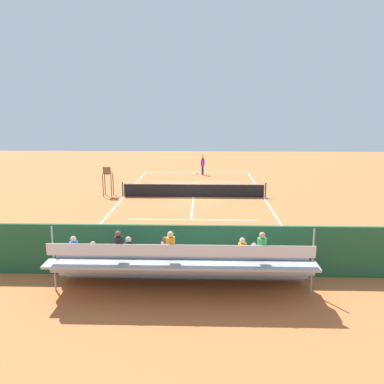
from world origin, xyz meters
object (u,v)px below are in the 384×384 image
Objects in this scene: tennis_net at (194,190)px; bleacher_stand at (179,264)px; umpire_chair at (108,178)px; tennis_ball_near at (220,180)px; equipment_bag at (198,265)px; tennis_player at (203,164)px; courtside_bench at (236,255)px; tennis_racket at (195,174)px.

bleacher_stand is (0.11, 15.37, 0.47)m from tennis_net.
tennis_ball_near is at bearing -140.93° from umpire_chair.
tennis_player is at bearing -90.12° from equipment_bag.
umpire_chair is at bearing 39.07° from tennis_ball_near.
tennis_net is at bearing -81.22° from courtside_bench.
equipment_bag is 23.76m from tennis_racket.
equipment_bag is 0.47× the size of tennis_player.
tennis_ball_near is at bearing -106.96° from tennis_net.
bleacher_stand is 3.04m from courtside_bench.
equipment_bag is 23.19m from tennis_player.
umpire_chair is at bearing -68.62° from bleacher_stand.
umpire_chair reaches higher than tennis_ball_near.
umpire_chair reaches higher than tennis_player.
equipment_bag is 13.64× the size of tennis_ball_near.
tennis_ball_near is at bearing -90.20° from courtside_bench.
equipment_bag reaches higher than tennis_ball_near.
tennis_ball_near is at bearing -94.47° from equipment_bag.
umpire_chair is (6.09, -15.57, 0.34)m from bleacher_stand.
umpire_chair is 11.73m from tennis_player.
bleacher_stand is 5.03× the size of courtside_bench.
bleacher_stand is 137.27× the size of tennis_ball_near.
umpire_chair is at bearing 59.33° from tennis_racket.
tennis_racket is (2.23, -23.62, -0.54)m from courtside_bench.
courtside_bench is at bearing -175.18° from equipment_bag.
tennis_net is at bearing -90.40° from bleacher_stand.
courtside_bench is 23.73m from tennis_racket.
bleacher_stand reaches higher than courtside_bench.
equipment_bag is (1.52, 0.13, -0.38)m from courtside_bench.
tennis_net reaches higher than equipment_bag.
tennis_player is at bearing -93.37° from tennis_net.
tennis_net is 1.14× the size of bleacher_stand.
tennis_player is at bearing -86.34° from courtside_bench.
courtside_bench is 1.57m from equipment_bag.
umpire_chair is at bearing -1.86° from tennis_net.
tennis_racket is at bearing -84.60° from courtside_bench.
courtside_bench is at bearing -135.83° from bleacher_stand.
umpire_chair is 1.11× the size of tennis_player.
bleacher_stand is at bearing 90.16° from tennis_racket.
tennis_racket is (0.71, -23.75, -0.16)m from equipment_bag.
equipment_bag is (-6.73, 13.60, -1.13)m from umpire_chair.
equipment_bag is 1.57× the size of tennis_racket.
umpire_chair is 3.74× the size of tennis_racket.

